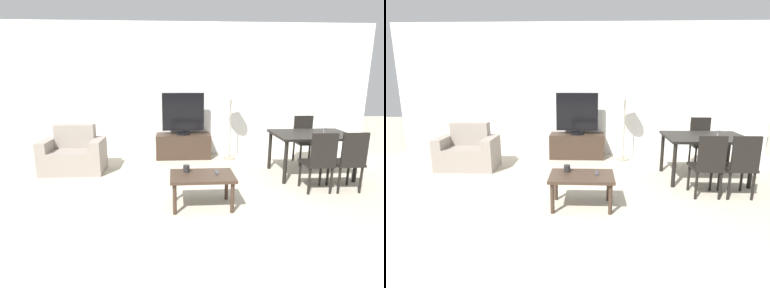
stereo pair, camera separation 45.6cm
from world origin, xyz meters
TOP-DOWN VIEW (x-y plane):
  - ground_plane at (0.00, 0.00)m, footprint 18.00×18.00m
  - wall_back at (0.00, 3.71)m, footprint 7.77×0.06m
  - armchair at (-2.05, 2.60)m, footprint 1.05×0.60m
  - tv_stand at (-0.09, 3.40)m, footprint 1.10×0.48m
  - tv at (-0.09, 3.40)m, footprint 0.84×0.29m
  - coffee_table at (0.07, 1.03)m, footprint 0.82×0.52m
  - dining_table at (2.02, 2.16)m, footprint 1.26×0.89m
  - dining_chair_near at (1.80, 1.41)m, footprint 0.40×0.40m
  - dining_chair_far at (2.24, 2.91)m, footprint 0.40×0.40m
  - dining_chair_near_right at (2.24, 1.41)m, footprint 0.40×0.40m
  - floor_lamp at (0.85, 3.25)m, footprint 0.36×0.36m
  - remote_primary at (0.26, 1.08)m, footprint 0.04×0.15m
  - cup_white_near at (-0.13, 1.15)m, footprint 0.09×0.09m
  - wine_glass_left at (2.18, 2.09)m, footprint 0.07×0.07m

SIDE VIEW (x-z plane):
  - ground_plane at x=0.00m, z-range 0.00..0.00m
  - tv_stand at x=-0.09m, z-range 0.00..0.49m
  - armchair at x=-2.05m, z-range -0.11..0.71m
  - coffee_table at x=0.07m, z-range 0.16..0.59m
  - remote_primary at x=0.26m, z-range 0.44..0.46m
  - cup_white_near at x=-0.13m, z-range 0.44..0.53m
  - dining_chair_near at x=1.80m, z-range 0.04..0.95m
  - dining_chair_far at x=2.24m, z-range 0.04..0.95m
  - dining_chair_near_right at x=2.24m, z-range 0.04..0.95m
  - dining_table at x=2.02m, z-range 0.28..1.00m
  - wine_glass_left at x=2.18m, z-range 0.75..0.90m
  - tv at x=-0.09m, z-range 0.49..1.33m
  - floor_lamp at x=0.85m, z-range 0.55..2.07m
  - wall_back at x=0.00m, z-range 0.00..2.70m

